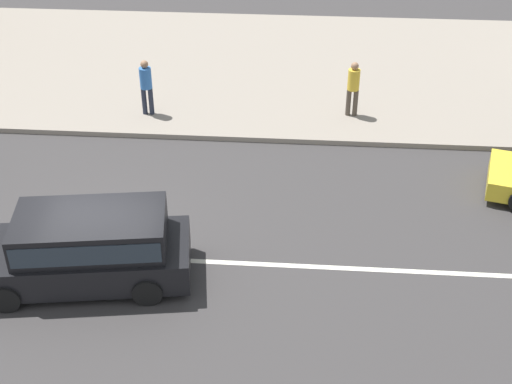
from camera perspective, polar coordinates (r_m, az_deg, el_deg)
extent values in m
plane|color=#383535|center=(15.85, -12.22, -5.08)|extent=(160.00, 160.00, 0.00)
cube|color=silver|center=(15.84, -12.22, -5.07)|extent=(50.40, 0.14, 0.01)
cube|color=gray|center=(24.48, -6.11, 10.07)|extent=(68.00, 10.00, 0.15)
cube|color=black|center=(15.03, -13.81, -5.22)|extent=(4.64, 2.43, 0.70)
cube|color=black|center=(14.57, -13.10, -3.03)|extent=(3.19, 2.04, 0.70)
cube|color=#28333D|center=(14.57, -13.10, -3.03)|extent=(3.08, 2.05, 0.45)
cylinder|color=black|center=(14.84, -19.39, -8.01)|extent=(0.63, 0.31, 0.60)
cylinder|color=black|center=(16.12, -18.13, -4.05)|extent=(0.63, 0.31, 0.60)
cylinder|color=black|center=(14.33, -8.68, -7.85)|extent=(0.63, 0.31, 0.60)
cylinder|color=black|center=(15.65, -8.35, -3.77)|extent=(0.63, 0.31, 0.60)
cylinder|color=#232838|center=(21.00, -8.93, 7.23)|extent=(0.14, 0.14, 0.82)
cylinder|color=#232838|center=(20.96, -8.39, 7.22)|extent=(0.14, 0.14, 0.82)
cylinder|color=#336BB7|center=(20.68, -8.83, 9.00)|extent=(0.34, 0.34, 0.61)
sphere|color=#997051|center=(20.51, -8.93, 10.06)|extent=(0.22, 0.22, 0.22)
cylinder|color=#4C4238|center=(20.85, 7.40, 7.14)|extent=(0.14, 0.14, 0.81)
cylinder|color=#4C4238|center=(20.86, 7.96, 7.12)|extent=(0.14, 0.14, 0.81)
cylinder|color=gold|center=(20.56, 7.83, 8.90)|extent=(0.34, 0.34, 0.61)
sphere|color=#997051|center=(20.39, 7.91, 9.95)|extent=(0.22, 0.22, 0.22)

